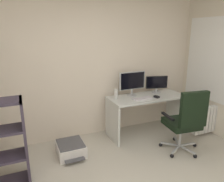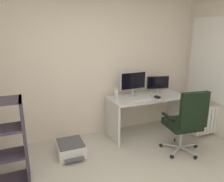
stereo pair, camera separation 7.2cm
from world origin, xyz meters
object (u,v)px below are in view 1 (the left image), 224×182
(desk, at_px, (147,106))
(printer, at_px, (71,149))
(keyboard, at_px, (142,99))
(desktop_speaker, at_px, (116,94))
(computer_mouse, at_px, (157,97))
(office_chair, at_px, (186,120))
(monitor_secondary, at_px, (157,83))
(radiator, at_px, (210,119))
(monitor_main, at_px, (132,82))

(desk, bearing_deg, printer, -172.85)
(keyboard, xyz_separation_m, desktop_speaker, (-0.41, 0.22, 0.07))
(computer_mouse, bearing_deg, office_chair, -100.66)
(monitor_secondary, distance_m, computer_mouse, 0.39)
(printer, xyz_separation_m, radiator, (2.56, -0.33, 0.21))
(monitor_secondary, height_order, radiator, monitor_secondary)
(monitor_main, relative_size, computer_mouse, 5.17)
(monitor_main, distance_m, desktop_speaker, 0.39)
(monitor_main, height_order, monitor_secondary, monitor_main)
(office_chair, height_order, printer, office_chair)
(monitor_main, bearing_deg, keyboard, -77.08)
(radiator, bearing_deg, computer_mouse, 158.99)
(computer_mouse, xyz_separation_m, desktop_speaker, (-0.69, 0.25, 0.07))
(desktop_speaker, relative_size, printer, 0.32)
(radiator, bearing_deg, office_chair, -160.01)
(monitor_secondary, xyz_separation_m, desktop_speaker, (-0.89, -0.05, -0.10))
(desk, height_order, computer_mouse, computer_mouse)
(computer_mouse, distance_m, printer, 1.72)
(monitor_secondary, relative_size, radiator, 0.55)
(desktop_speaker, bearing_deg, office_chair, -51.72)
(computer_mouse, relative_size, radiator, 0.13)
(desk, bearing_deg, radiator, -25.75)
(monitor_secondary, bearing_deg, computer_mouse, -123.84)
(computer_mouse, height_order, printer, computer_mouse)
(desktop_speaker, distance_m, radiator, 1.84)
(desk, bearing_deg, desktop_speaker, 170.00)
(computer_mouse, height_order, desktop_speaker, desktop_speaker)
(desk, distance_m, monitor_secondary, 0.51)
(desk, bearing_deg, monitor_main, 147.24)
(keyboard, height_order, radiator, keyboard)
(desktop_speaker, bearing_deg, computer_mouse, -19.89)
(keyboard, xyz_separation_m, office_chair, (0.34, -0.73, -0.17))
(radiator, bearing_deg, keyboard, 162.20)
(desk, relative_size, computer_mouse, 14.22)
(office_chair, bearing_deg, keyboard, 114.99)
(desktop_speaker, height_order, office_chair, office_chair)
(desktop_speaker, xyz_separation_m, radiator, (1.65, -0.62, -0.51))
(monitor_main, xyz_separation_m, keyboard, (0.06, -0.27, -0.25))
(desktop_speaker, bearing_deg, radiator, -20.55)
(computer_mouse, xyz_separation_m, office_chair, (0.06, -0.70, -0.18))
(radiator, bearing_deg, printer, 172.62)
(office_chair, xyz_separation_m, printer, (-1.65, 0.66, -0.47))
(monitor_main, distance_m, radiator, 1.62)
(office_chair, height_order, radiator, office_chair)
(desk, relative_size, monitor_secondary, 3.40)
(desktop_speaker, relative_size, radiator, 0.22)
(monitor_secondary, bearing_deg, office_chair, -97.81)
(monitor_secondary, relative_size, printer, 0.80)
(office_chair, bearing_deg, monitor_main, 111.92)
(monitor_main, height_order, printer, monitor_main)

